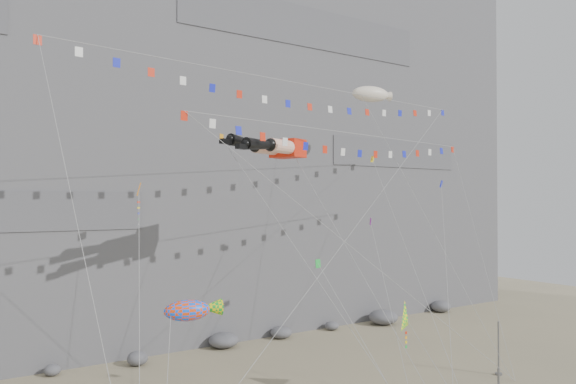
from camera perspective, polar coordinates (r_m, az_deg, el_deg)
name	(u,v)px	position (r m, az deg, el deg)	size (l,w,h in m)	color
cliff	(161,90)	(64.13, -12.81, 10.10)	(80.00, 28.00, 50.00)	slate
talus_boulders	(224,341)	(50.73, -6.56, -14.79)	(60.00, 3.00, 1.20)	#5E5E63
anchor_pole_right	(498,348)	(45.39, 20.60, -14.63)	(0.12, 0.12, 3.92)	slate
legs_kite	(271,147)	(39.02, -1.70, 4.62)	(7.54, 15.97, 22.02)	red
flag_banner_upper	(299,83)	(43.12, 1.12, 10.97)	(37.46, 14.79, 29.96)	red
flag_banner_lower	(352,133)	(42.49, 6.49, 5.93)	(29.21, 10.83, 21.20)	red
harlequin_kite	(139,191)	(32.37, -14.91, 0.12)	(3.10, 7.68, 15.18)	red
fish_windsock	(187,311)	(30.61, -10.21, -11.78)	(4.89, 4.91, 8.48)	#E73D0B
delta_kite	(407,319)	(37.19, 11.95, -12.53)	(3.27, 8.60, 9.56)	#FFEC0D
blimp_windsock	(371,95)	(51.93, 8.39, 9.77)	(4.57, 14.70, 26.12)	beige
small_kite_a	(225,142)	(38.11, -6.46, 5.03)	(5.91, 14.05, 22.22)	orange
small_kite_b	(371,224)	(43.92, 8.42, -3.19)	(6.60, 11.01, 16.28)	purple
small_kite_c	(319,266)	(34.41, 3.19, -7.48)	(1.85, 8.09, 11.68)	green
small_kite_d	(374,164)	(44.63, 8.75, 2.86)	(5.19, 13.84, 21.30)	yellow
small_kite_e	(441,187)	(43.57, 15.32, 0.52)	(7.47, 7.45, 16.97)	#1620C6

